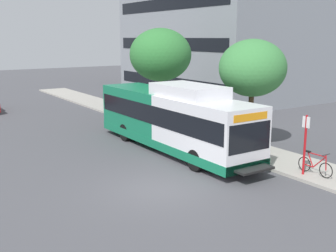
# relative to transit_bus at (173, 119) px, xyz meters

# --- Properties ---
(ground_plane) EXTENTS (120.00, 120.00, 0.00)m
(ground_plane) POSITION_rel_transit_bus_xyz_m (-3.84, 3.43, -1.70)
(ground_plane) COLOR #4C4C51
(sidewalk_curb) EXTENTS (3.00, 56.00, 0.14)m
(sidewalk_curb) POSITION_rel_transit_bus_xyz_m (3.16, 1.43, -1.63)
(sidewalk_curb) COLOR #A8A399
(sidewalk_curb) RESTS_ON ground
(transit_bus) EXTENTS (2.58, 12.25, 3.65)m
(transit_bus) POSITION_rel_transit_bus_xyz_m (0.00, 0.00, 0.00)
(transit_bus) COLOR white
(transit_bus) RESTS_ON ground
(bus_stop_sign_pole) EXTENTS (0.10, 0.36, 2.60)m
(bus_stop_sign_pole) POSITION_rel_transit_bus_xyz_m (2.19, -6.79, -0.05)
(bus_stop_sign_pole) COLOR red
(bus_stop_sign_pole) RESTS_ON sidewalk_curb
(bicycle_parked) EXTENTS (0.52, 1.76, 1.02)m
(bicycle_parked) POSITION_rel_transit_bus_xyz_m (2.58, -7.09, -1.14)
(bicycle_parked) COLOR black
(bicycle_parked) RESTS_ON sidewalk_curb
(street_tree_near_stop) EXTENTS (3.56, 3.56, 5.73)m
(street_tree_near_stop) POSITION_rel_transit_bus_xyz_m (3.76, -1.92, 2.64)
(street_tree_near_stop) COLOR #4C3823
(street_tree_near_stop) RESTS_ON sidewalk_curb
(street_tree_mid_block) EXTENTS (4.44, 4.44, 6.46)m
(street_tree_mid_block) POSITION_rel_transit_bus_xyz_m (4.17, 7.75, 3.00)
(street_tree_mid_block) COLOR #4C3823
(street_tree_mid_block) RESTS_ON sidewalk_curb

